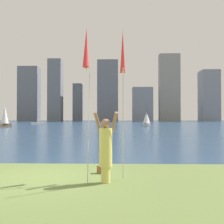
# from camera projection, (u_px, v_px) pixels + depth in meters

# --- Properties ---
(ground) EXTENTS (120.00, 138.00, 0.12)m
(ground) POSITION_uv_depth(u_px,v_px,m) (109.00, 125.00, 58.90)
(ground) COLOR #5B7038
(person) EXTENTS (0.70, 0.52, 1.92)m
(person) POSITION_uv_depth(u_px,v_px,m) (106.00, 148.00, 7.25)
(person) COLOR #D8CC66
(person) RESTS_ON ground
(kite_flag_left) EXTENTS (0.16, 0.99, 4.08)m
(kite_flag_left) POSITION_uv_depth(u_px,v_px,m) (86.00, 52.00, 6.84)
(kite_flag_left) COLOR #B2B2B7
(kite_flag_left) RESTS_ON ground
(kite_flag_right) EXTENTS (0.16, 1.26, 4.36)m
(kite_flag_right) POSITION_uv_depth(u_px,v_px,m) (123.00, 55.00, 8.05)
(kite_flag_right) COLOR #B2B2B7
(kite_flag_right) RESTS_ON ground
(bag) EXTENTS (0.26, 0.16, 0.25)m
(bag) POSITION_uv_depth(u_px,v_px,m) (101.00, 169.00, 8.43)
(bag) COLOR brown
(bag) RESTS_ON ground
(sailboat_0) EXTENTS (3.16, 2.12, 3.57)m
(sailboat_0) POSITION_uv_depth(u_px,v_px,m) (38.00, 123.00, 61.83)
(sailboat_0) COLOR silver
(sailboat_0) RESTS_ON ground
(sailboat_4) EXTENTS (1.55, 2.62, 3.92)m
(sailboat_4) POSITION_uv_depth(u_px,v_px,m) (147.00, 119.00, 48.22)
(sailboat_4) COLOR white
(sailboat_4) RESTS_ON ground
(sailboat_5) EXTENTS (2.26, 2.45, 4.60)m
(sailboat_5) POSITION_uv_depth(u_px,v_px,m) (5.00, 117.00, 45.66)
(sailboat_5) COLOR brown
(sailboat_5) RESTS_ON ground
(skyline_tower_0) EXTENTS (7.74, 5.09, 21.16)m
(skyline_tower_0) POSITION_uv_depth(u_px,v_px,m) (29.00, 94.00, 104.35)
(skyline_tower_0) COLOR slate
(skyline_tower_0) RESTS_ON ground
(skyline_tower_1) EXTENTS (5.00, 5.05, 23.42)m
(skyline_tower_1) POSITION_uv_depth(u_px,v_px,m) (55.00, 90.00, 101.59)
(skyline_tower_1) COLOR slate
(skyline_tower_1) RESTS_ON ground
(skyline_tower_2) EXTENTS (3.16, 6.32, 14.35)m
(skyline_tower_2) POSITION_uv_depth(u_px,v_px,m) (78.00, 103.00, 104.01)
(skyline_tower_2) COLOR #565B66
(skyline_tower_2) RESTS_ON ground
(skyline_tower_3) EXTENTS (7.93, 6.51, 23.46)m
(skyline_tower_3) POSITION_uv_depth(u_px,v_px,m) (108.00, 91.00, 104.17)
(skyline_tower_3) COLOR slate
(skyline_tower_3) RESTS_ON ground
(skyline_tower_4) EXTENTS (7.49, 6.49, 12.72)m
(skyline_tower_4) POSITION_uv_depth(u_px,v_px,m) (142.00, 104.00, 101.45)
(skyline_tower_4) COLOR gray
(skyline_tower_4) RESTS_ON ground
(skyline_tower_5) EXTENTS (7.88, 3.82, 25.83)m
(skyline_tower_5) POSITION_uv_depth(u_px,v_px,m) (169.00, 88.00, 103.18)
(skyline_tower_5) COLOR gray
(skyline_tower_5) RESTS_ON ground
(skyline_tower_6) EXTENTS (6.62, 7.25, 19.45)m
(skyline_tower_6) POSITION_uv_depth(u_px,v_px,m) (209.00, 96.00, 103.07)
(skyline_tower_6) COLOR gray
(skyline_tower_6) RESTS_ON ground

